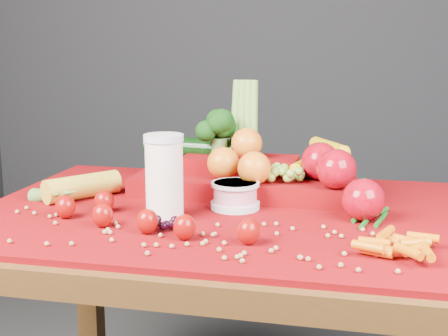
% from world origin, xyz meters
% --- Properties ---
extents(table, '(1.10, 0.80, 0.75)m').
position_xyz_m(table, '(0.00, 0.00, 0.66)').
color(table, '#3D240D').
rests_on(table, ground).
extents(red_cloth, '(1.05, 0.75, 0.01)m').
position_xyz_m(red_cloth, '(0.00, 0.00, 0.76)').
color(red_cloth, '#750303').
rests_on(red_cloth, table).
extents(milk_glass, '(0.08, 0.08, 0.18)m').
position_xyz_m(milk_glass, '(-0.10, -0.09, 0.86)').
color(milk_glass, white).
rests_on(milk_glass, red_cloth).
extents(yogurt_bowl, '(0.11, 0.11, 0.06)m').
position_xyz_m(yogurt_bowl, '(0.03, 0.01, 0.79)').
color(yogurt_bowl, silver).
rests_on(yogurt_bowl, red_cloth).
extents(strawberry_scatter, '(0.44, 0.18, 0.05)m').
position_xyz_m(strawberry_scatter, '(-0.13, -0.17, 0.79)').
color(strawberry_scatter, '#91040E').
rests_on(strawberry_scatter, red_cloth).
extents(dark_grape_cluster, '(0.06, 0.05, 0.03)m').
position_xyz_m(dark_grape_cluster, '(-0.08, -0.16, 0.78)').
color(dark_grape_cluster, black).
rests_on(dark_grape_cluster, red_cloth).
extents(soybean_scatter, '(0.84, 0.24, 0.01)m').
position_xyz_m(soybean_scatter, '(0.00, -0.20, 0.77)').
color(soybean_scatter, '#AB794A').
rests_on(soybean_scatter, red_cloth).
extents(corn_ear, '(0.25, 0.26, 0.06)m').
position_xyz_m(corn_ear, '(-0.37, -0.01, 0.78)').
color(corn_ear, gold).
rests_on(corn_ear, red_cloth).
extents(potato, '(0.09, 0.07, 0.06)m').
position_xyz_m(potato, '(-0.19, 0.16, 0.79)').
color(potato, brown).
rests_on(potato, red_cloth).
extents(baby_carrot_pile, '(0.18, 0.18, 0.03)m').
position_xyz_m(baby_carrot_pile, '(0.36, -0.21, 0.78)').
color(baby_carrot_pile, '#CB5F07').
rests_on(baby_carrot_pile, red_cloth).
extents(green_bean_pile, '(0.14, 0.12, 0.01)m').
position_xyz_m(green_bean_pile, '(0.32, -0.01, 0.77)').
color(green_bean_pile, '#135414').
rests_on(green_bean_pile, red_cloth).
extents(produce_mound, '(0.61, 0.37, 0.27)m').
position_xyz_m(produce_mound, '(0.06, 0.15, 0.82)').
color(produce_mound, '#750303').
rests_on(produce_mound, red_cloth).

